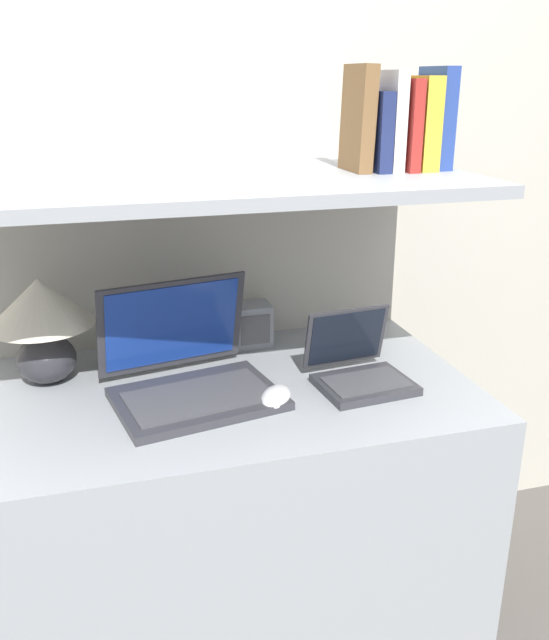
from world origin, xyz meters
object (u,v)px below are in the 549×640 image
Objects in this scene: laptop_large at (189,374)px; book_white at (388,121)px; book_brown at (358,119)px; book_navy at (374,131)px; table_lamp at (41,317)px; book_blue at (436,118)px; laptop_small at (359,369)px; book_yellow at (418,123)px; book_red at (402,125)px; router_box at (252,325)px; computer_mouse at (276,397)px.

laptop_large is 0.76m from book_white.
book_navy is at bearing 0.00° from book_brown.
book_blue reaches higher than table_lamp.
book_yellow is at bearing 36.07° from laptop_small.
book_yellow reaches higher than laptop_large.
book_red is 0.11m from book_brown.
laptop_large is at bearing -170.46° from book_navy.
book_white reaches higher than book_red.
book_brown is (-0.11, 0.00, 0.02)m from book_red.
router_box is at bearing 150.66° from book_red.
laptop_small is 0.37m from router_box.
table_lamp is 1.15× the size of book_white.
router_box is at bearing 144.31° from book_navy.
table_lamp is at bearing 152.60° from laptop_large.
book_red is (0.14, 0.13, 0.56)m from laptop_small.
table_lamp is 1.26× the size of book_red.
computer_mouse is 0.68m from book_brown.
book_red is (-0.04, 0.00, -0.00)m from book_yellow.
book_blue is (0.45, 0.19, 0.60)m from computer_mouse.
book_navy is at bearing 180.00° from book_yellow.
book_blue is (0.23, 0.13, 0.58)m from laptop_small.
laptop_small is 1.00× the size of book_blue.
book_navy reaches higher than router_box.
router_box is at bearing 153.54° from book_yellow.
book_brown is at bearing 78.44° from laptop_small.
table_lamp is at bearing 151.47° from computer_mouse.
router_box is 0.55× the size of book_yellow.
book_white is (0.51, 0.08, 0.56)m from laptop_large.
computer_mouse is 0.62× the size of book_red.
book_blue is at bearing 30.20° from laptop_small.
book_white is (-0.08, 0.00, 0.01)m from book_yellow.
book_blue reaches higher than book_red.
router_box is 0.63m from book_brown.
laptop_large is at bearing 172.49° from laptop_small.
table_lamp reaches higher than laptop_small.
table_lamp is 0.59m from computer_mouse.
table_lamp is 2.02× the size of computer_mouse.
laptop_large is 0.21m from computer_mouse.
book_blue is 0.20m from book_brown.
computer_mouse is at bearing -30.49° from laptop_large.
book_white is at bearing 180.00° from book_blue.
laptop_small is 0.59m from book_brown.
book_red is (0.37, 0.19, 0.58)m from computer_mouse.
book_navy is at bearing 32.37° from computer_mouse.
book_yellow is (-0.05, 0.00, -0.01)m from book_blue.
table_lamp is 0.88m from book_brown.
book_brown reaches higher than book_yellow.
book_brown reaches higher than laptop_large.
book_yellow is (0.18, 0.13, 0.57)m from laptop_small.
laptop_small is at bearing -7.51° from laptop_large.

